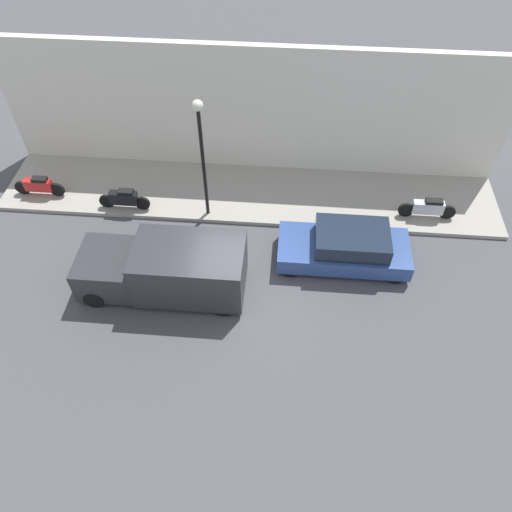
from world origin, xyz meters
name	(u,v)px	position (x,y,z in m)	size (l,w,h in m)	color
ground_plane	(236,292)	(0.00, 0.00, 0.00)	(60.00, 60.00, 0.00)	#47474C
sidewalk	(249,194)	(4.64, 0.00, 0.08)	(3.19, 18.37, 0.15)	gray
building_facade	(253,112)	(6.38, 0.00, 2.51)	(0.30, 18.37, 5.01)	silver
parked_car	(346,247)	(1.66, -3.46, 0.64)	(1.85, 4.28, 1.34)	#2D4784
delivery_van	(165,269)	(0.03, 2.15, 0.93)	(2.00, 5.12, 1.83)	#2D2D33
motorcycle_red	(39,186)	(3.87, 7.72, 0.58)	(0.30, 1.88, 0.80)	#B21E1E
motorcycle_black	(124,199)	(3.42, 4.39, 0.59)	(0.30, 1.85, 0.84)	black
scooter_silver	(428,208)	(3.84, -6.43, 0.59)	(0.30, 2.01, 0.81)	#B7B7BF
streetlamp	(201,142)	(3.41, 1.37, 3.20)	(0.35, 0.35, 4.54)	black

